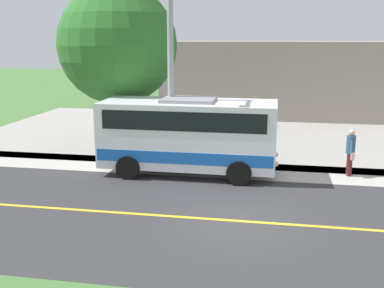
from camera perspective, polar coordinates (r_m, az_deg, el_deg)
name	(u,v)px	position (r m, az deg, el deg)	size (l,w,h in m)	color
ground_plane	(238,221)	(13.42, 5.75, -9.55)	(120.00, 120.00, 0.00)	#477238
road_surface	(238,221)	(13.42, 5.75, -9.54)	(8.00, 100.00, 0.01)	#333335
sidewalk	(249,171)	(18.32, 7.06, -3.32)	(2.40, 100.00, 0.01)	#B2ADA3
parking_lot_surface	(313,136)	(25.38, 14.79, 0.98)	(14.00, 36.00, 0.01)	#9E9991
road_centre_line	(238,221)	(13.42, 5.75, -9.52)	(0.16, 100.00, 0.00)	gold
shuttle_bus_front	(189,132)	(17.59, -0.41, 1.48)	(2.80, 6.76, 2.92)	white
pedestrian_with_bags	(350,151)	(18.35, 19.15, -0.80)	(0.72, 0.34, 1.80)	#4C1919
street_light_pole	(170,71)	(17.71, -2.77, 9.10)	(1.97, 0.24, 7.04)	#9E9EA3
tree_curbside	(118,45)	(20.93, -9.24, 12.08)	(5.27, 5.27, 7.48)	brown
commercial_building	(297,76)	(33.90, 13.01, 8.23)	(10.00, 17.97, 4.90)	gray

